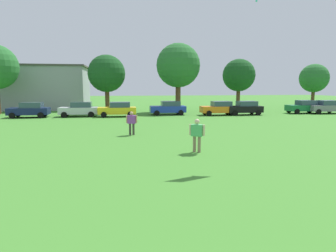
# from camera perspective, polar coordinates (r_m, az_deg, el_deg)

# --- Properties ---
(ground_plane) EXTENTS (160.00, 160.00, 0.00)m
(ground_plane) POSITION_cam_1_polar(r_m,az_deg,el_deg) (29.41, -12.85, 0.93)
(ground_plane) COLOR #42842D
(adult_bystander) EXTENTS (0.76, 0.56, 1.77)m
(adult_bystander) POSITION_cam_1_polar(r_m,az_deg,el_deg) (15.13, 5.78, -1.31)
(adult_bystander) COLOR #8C7259
(adult_bystander) RESTS_ON ground
(bystander_near_trees) EXTENTS (0.79, 0.39, 1.68)m
(bystander_near_trees) POSITION_cam_1_polar(r_m,az_deg,el_deg) (20.63, -7.24, 0.98)
(bystander_near_trees) COLOR #3F3833
(bystander_near_trees) RESTS_ON ground
(parked_car_navy_0) EXTENTS (4.30, 2.02, 1.68)m
(parked_car_navy_0) POSITION_cam_1_polar(r_m,az_deg,el_deg) (35.67, -25.82, 2.91)
(parked_car_navy_0) COLOR #141E4C
(parked_car_navy_0) RESTS_ON ground
(parked_car_silver_1) EXTENTS (4.30, 2.02, 1.68)m
(parked_car_silver_1) POSITION_cam_1_polar(r_m,az_deg,el_deg) (34.58, -17.21, 3.21)
(parked_car_silver_1) COLOR silver
(parked_car_silver_1) RESTS_ON ground
(parked_car_yellow_2) EXTENTS (4.30, 2.02, 1.68)m
(parked_car_yellow_2) POSITION_cam_1_polar(r_m,az_deg,el_deg) (33.52, -9.93, 3.31)
(parked_car_yellow_2) COLOR yellow
(parked_car_yellow_2) RESTS_ON ground
(parked_car_blue_3) EXTENTS (4.30, 2.02, 1.68)m
(parked_car_blue_3) POSITION_cam_1_polar(r_m,az_deg,el_deg) (35.13, 0.09, 3.63)
(parked_car_blue_3) COLOR #1E38AD
(parked_car_blue_3) RESTS_ON ground
(parked_car_orange_4) EXTENTS (4.30, 2.02, 1.68)m
(parked_car_orange_4) POSITION_cam_1_polar(r_m,az_deg,el_deg) (35.32, 10.14, 3.53)
(parked_car_orange_4) COLOR orange
(parked_car_orange_4) RESTS_ON ground
(parked_car_black_5) EXTENTS (4.30, 2.02, 1.68)m
(parked_car_black_5) POSITION_cam_1_polar(r_m,az_deg,el_deg) (36.35, 14.98, 3.51)
(parked_car_black_5) COLOR black
(parked_car_black_5) RESTS_ON ground
(parked_car_green_6) EXTENTS (4.30, 2.02, 1.68)m
(parked_car_green_6) POSITION_cam_1_polar(r_m,az_deg,el_deg) (41.15, 25.44, 3.49)
(parked_car_green_6) COLOR #196B38
(parked_car_green_6) RESTS_ON ground
(parked_car_gray_7) EXTENTS (4.30, 2.02, 1.68)m
(parked_car_gray_7) POSITION_cam_1_polar(r_m,az_deg,el_deg) (42.07, 28.77, 3.36)
(parked_car_gray_7) COLOR slate
(parked_car_gray_7) RESTS_ON ground
(tree_left) EXTENTS (4.84, 4.84, 7.55)m
(tree_left) POSITION_cam_1_polar(r_m,az_deg,el_deg) (38.79, -12.12, 10.12)
(tree_left) COLOR brown
(tree_left) RESTS_ON ground
(tree_center_left) EXTENTS (5.93, 5.93, 9.24)m
(tree_center_left) POSITION_cam_1_polar(r_m,az_deg,el_deg) (39.63, 2.03, 11.89)
(tree_center_left) COLOR brown
(tree_center_left) RESTS_ON ground
(tree_center_right) EXTENTS (4.84, 4.84, 7.54)m
(tree_center_right) POSITION_cam_1_polar(r_m,az_deg,el_deg) (44.93, 13.90, 9.74)
(tree_center_right) COLOR brown
(tree_center_right) RESTS_ON ground
(tree_right) EXTENTS (4.50, 4.50, 7.02)m
(tree_right) POSITION_cam_1_polar(r_m,az_deg,el_deg) (51.95, 27.04, 8.44)
(tree_right) COLOR brown
(tree_right) RESTS_ON ground
(house_left) EXTENTS (9.60, 8.68, 6.16)m
(house_left) POSITION_cam_1_polar(r_m,az_deg,el_deg) (48.97, -25.57, 6.68)
(house_left) COLOR tan
(house_left) RESTS_ON ground
(house_right) EXTENTS (13.89, 9.24, 6.56)m
(house_right) POSITION_cam_1_polar(r_m,az_deg,el_deg) (48.55, -23.77, 7.02)
(house_right) COLOR #9999A3
(house_right) RESTS_ON ground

